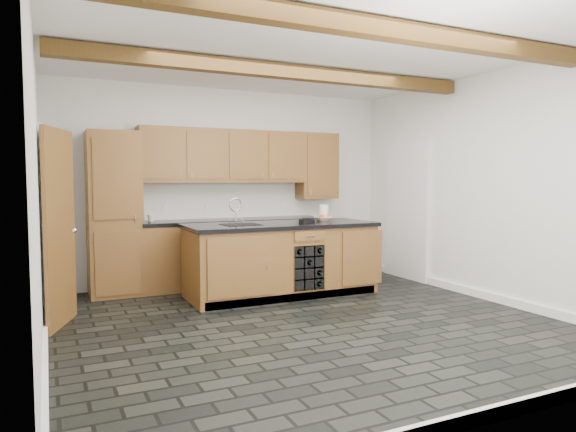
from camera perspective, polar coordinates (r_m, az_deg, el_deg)
name	(u,v)px	position (r m, az deg, el deg)	size (l,w,h in m)	color
ground	(306,321)	(5.50, 2.04, -11.64)	(5.00, 5.00, 0.00)	black
room_shell	(278,176)	(5.74, -1.12, 4.43)	(5.01, 5.00, 5.00)	white
back_cabinetry	(209,216)	(7.26, -8.73, -0.02)	(3.65, 0.62, 2.20)	brown
island	(282,259)	(6.67, -0.68, -4.78)	(2.48, 0.96, 0.93)	brown
faucet	(240,222)	(6.44, -5.37, -0.63)	(0.45, 0.40, 0.34)	black
kitchen_scale	(307,220)	(6.71, 2.11, -0.49)	(0.21, 0.14, 0.06)	black
fruit_bowl	(323,219)	(6.99, 3.89, -0.32)	(0.23, 0.23, 0.06)	white
fruit_cluster	(323,217)	(6.98, 3.89, -0.07)	(0.16, 0.17, 0.07)	red
paper_towel	(324,213)	(7.08, 4.02, 0.38)	(0.12, 0.12, 0.22)	white
mug	(151,218)	(7.09, -14.98, -0.21)	(0.11, 0.11, 0.10)	white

